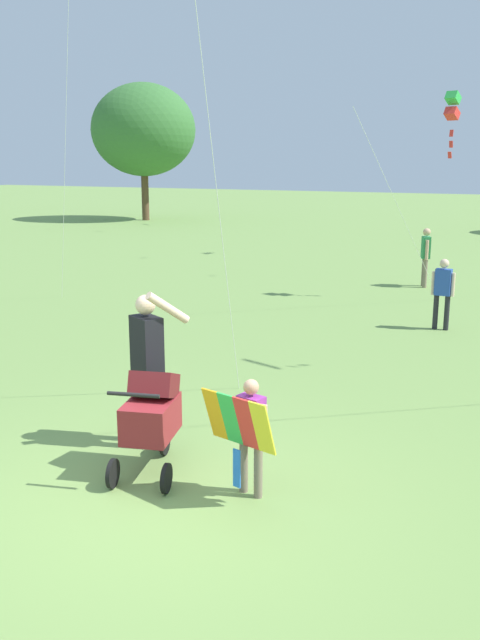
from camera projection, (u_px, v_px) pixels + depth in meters
The scene contains 7 objects.
ground_plane at pixel (147, 503), 6.12m from camera, with size 120.00×120.00×0.00m, color #75994C.
child_with_butterfly_kite at pixel (249, 427), 6.11m from camera, with size 0.73×0.44×1.10m.
person_adult_flyer at pixel (148, 356), 7.16m from camera, with size 0.65×0.48×1.72m.
stroller at pixel (151, 413), 6.61m from camera, with size 0.70×1.12×1.03m.
kite_orange_delta at pixel (452, 108), 14.08m from camera, with size 1.38×3.13×4.37m.
person_kid_running at pixel (443, 288), 12.22m from camera, with size 0.41×0.18×1.28m.
person_back_turned at pixel (426, 253), 16.36m from camera, with size 0.28×0.43×1.41m.
Camera 1 is at (3.19, -4.66, 2.99)m, focal length 38.46 mm.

